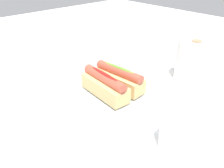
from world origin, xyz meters
TOP-DOWN VIEW (x-y plane):
  - ground_plane at (0.00, 0.00)m, footprint 2.40×2.40m
  - serving_bowl at (0.02, -0.01)m, footprint 0.27×0.27m
  - hotdog_front at (0.02, -0.04)m, footprint 0.15×0.06m
  - hotdog_back at (0.02, 0.02)m, footprint 0.15×0.06m
  - water_glass at (0.25, -0.04)m, footprint 0.07×0.07m
  - paper_towel_roll at (0.10, 0.27)m, footprint 0.11×0.11m
  - napkin_box at (-0.17, 0.05)m, footprint 0.12×0.06m

SIDE VIEW (x-z plane):
  - ground_plane at x=0.00m, z-range 0.00..0.00m
  - serving_bowl at x=0.02m, z-range 0.00..0.04m
  - water_glass at x=0.25m, z-range -0.01..0.08m
  - hotdog_front at x=0.02m, z-range 0.03..0.10m
  - hotdog_back at x=0.02m, z-range 0.03..0.10m
  - paper_towel_roll at x=0.10m, z-range 0.00..0.13m
  - napkin_box at x=-0.17m, z-range 0.00..0.15m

